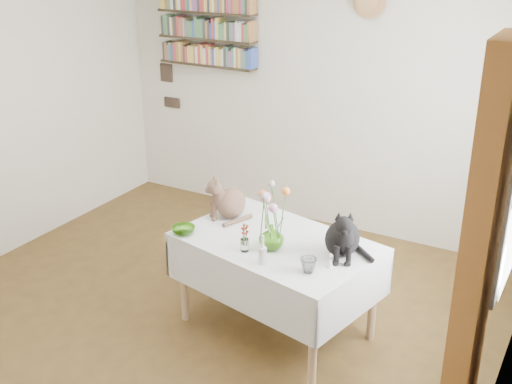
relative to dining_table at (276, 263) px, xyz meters
The scene contains 14 objects.
room 1.02m from the dining_table, 139.96° to the right, with size 4.08×4.58×2.58m.
curtain 1.60m from the dining_table, 23.25° to the right, with size 0.12×0.38×2.10m, color brown.
dining_table is the anchor object (origin of this frame).
tabby_cat 0.60m from the dining_table, 158.80° to the left, with size 0.21×0.27×0.32m, color brown, non-canonical shape.
black_cat 0.56m from the dining_table, ahead, with size 0.23×0.30×0.35m, color black, non-canonical shape.
flower_vase 0.28m from the dining_table, 79.15° to the right, with size 0.16×0.16×0.17m, color #80CE37.
green_bowl 0.66m from the dining_table, 160.27° to the right, with size 0.16×0.16×0.05m, color #80CE37.
drinking_glass 0.50m from the dining_table, 37.41° to the right, with size 0.10×0.10×0.09m, color white.
candlestick 0.40m from the dining_table, 77.96° to the right, with size 0.05×0.05×0.19m.
berry_jar 0.37m from the dining_table, 115.67° to the right, with size 0.05×0.05×0.21m.
porcelain_figurine 0.52m from the dining_table, 19.35° to the right, with size 0.05×0.05×0.09m.
flower_bouquet 0.52m from the dining_table, 79.56° to the right, with size 0.17×0.12×0.39m.
bookshelf_unit 2.71m from the dining_table, 134.13° to the left, with size 1.00×0.16×0.91m.
wall_art_plaques 2.87m from the dining_table, 140.91° to the left, with size 0.21×0.02×0.44m.
Camera 1 is at (2.30, -2.90, 2.59)m, focal length 45.00 mm.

